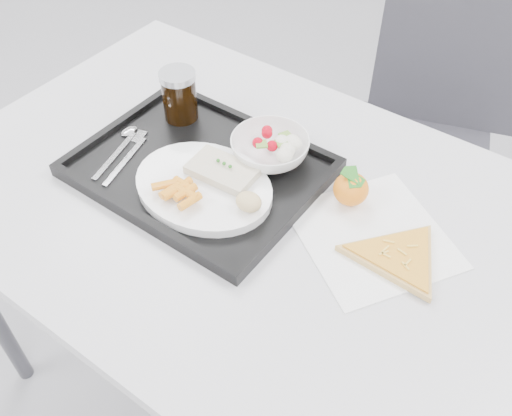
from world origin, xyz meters
TOP-DOWN VIEW (x-y plane):
  - table at (0.00, 0.30)m, footprint 1.20×0.80m
  - chair at (0.09, 1.01)m, footprint 0.53×0.54m
  - tray at (-0.11, 0.30)m, footprint 0.45×0.35m
  - dinner_plate at (-0.07, 0.26)m, footprint 0.27×0.27m
  - fish_fillet at (-0.05, 0.30)m, footprint 0.13×0.08m
  - bread_roll at (0.04, 0.26)m, footprint 0.05×0.05m
  - salad_bowl at (-0.02, 0.41)m, footprint 0.15×0.15m
  - cola_glass at (-0.25, 0.40)m, footprint 0.07×0.07m
  - cutlery at (-0.27, 0.26)m, footprint 0.10×0.17m
  - napkin at (0.24, 0.35)m, footprint 0.34×0.34m
  - tangerine at (0.16, 0.40)m, footprint 0.08×0.08m
  - pizza_slice at (0.29, 0.33)m, footprint 0.28×0.28m
  - carrot_pile at (-0.08, 0.21)m, footprint 0.10×0.07m
  - salad_contents at (-0.00, 0.42)m, footprint 0.09×0.08m

SIDE VIEW (x-z plane):
  - chair at x=0.09m, z-range 0.07..1.00m
  - table at x=0.00m, z-range 0.31..1.06m
  - napkin at x=0.24m, z-range 0.75..0.75m
  - tray at x=-0.11m, z-range 0.75..0.77m
  - pizza_slice at x=0.29m, z-range 0.75..0.77m
  - cutlery at x=-0.27m, z-range 0.76..0.77m
  - dinner_plate at x=-0.07m, z-range 0.77..0.78m
  - tangerine at x=0.16m, z-range 0.75..0.82m
  - salad_bowl at x=-0.02m, z-range 0.77..0.81m
  - fish_fillet at x=-0.05m, z-range 0.78..0.80m
  - carrot_pile at x=-0.08m, z-range 0.79..0.81m
  - bread_roll at x=0.04m, z-range 0.78..0.81m
  - salad_contents at x=0.00m, z-range 0.79..0.81m
  - cola_glass at x=-0.25m, z-range 0.77..0.88m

